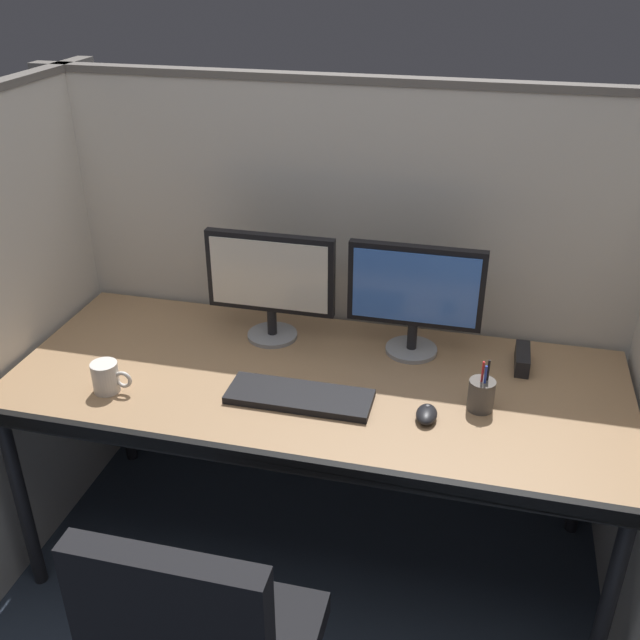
% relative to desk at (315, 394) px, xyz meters
% --- Properties ---
extents(ground_plane, '(8.00, 8.00, 0.00)m').
position_rel_desk_xyz_m(ground_plane, '(0.00, -0.29, -0.69)').
color(ground_plane, '#2D3847').
extents(cubicle_partition_rear, '(2.21, 0.06, 1.57)m').
position_rel_desk_xyz_m(cubicle_partition_rear, '(0.00, 0.46, 0.10)').
color(cubicle_partition_rear, beige).
rests_on(cubicle_partition_rear, ground).
extents(cubicle_partition_left, '(0.06, 1.41, 1.57)m').
position_rel_desk_xyz_m(cubicle_partition_left, '(-0.99, -0.09, 0.10)').
color(cubicle_partition_left, beige).
rests_on(cubicle_partition_left, ground).
extents(desk, '(1.90, 0.80, 0.74)m').
position_rel_desk_xyz_m(desk, '(0.00, 0.00, 0.00)').
color(desk, '#997551').
rests_on(desk, ground).
extents(monitor_left, '(0.43, 0.17, 0.37)m').
position_rel_desk_xyz_m(monitor_left, '(-0.21, 0.23, 0.27)').
color(monitor_left, gray).
rests_on(monitor_left, desk).
extents(monitor_right, '(0.43, 0.17, 0.37)m').
position_rel_desk_xyz_m(monitor_right, '(0.26, 0.25, 0.27)').
color(monitor_right, gray).
rests_on(monitor_right, desk).
extents(keyboard_main, '(0.43, 0.15, 0.02)m').
position_rel_desk_xyz_m(keyboard_main, '(-0.02, -0.11, 0.06)').
color(keyboard_main, black).
rests_on(keyboard_main, desk).
extents(computer_mouse, '(0.06, 0.10, 0.04)m').
position_rel_desk_xyz_m(computer_mouse, '(0.36, -0.12, 0.07)').
color(computer_mouse, black).
rests_on(computer_mouse, desk).
extents(red_stapler, '(0.04, 0.15, 0.06)m').
position_rel_desk_xyz_m(red_stapler, '(0.62, 0.24, 0.08)').
color(red_stapler, black).
rests_on(red_stapler, desk).
extents(pen_cup, '(0.08, 0.08, 0.16)m').
position_rel_desk_xyz_m(pen_cup, '(0.50, -0.03, 0.10)').
color(pen_cup, '#4C4742').
rests_on(pen_cup, desk).
extents(coffee_mug, '(0.13, 0.08, 0.09)m').
position_rel_desk_xyz_m(coffee_mug, '(-0.59, -0.20, 0.10)').
color(coffee_mug, silver).
rests_on(coffee_mug, desk).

